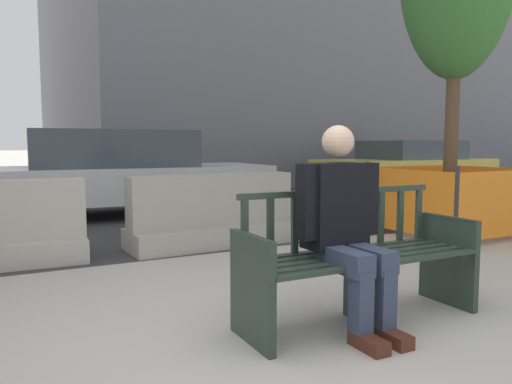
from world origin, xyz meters
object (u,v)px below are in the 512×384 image
at_px(car_sedan_far, 407,166).
at_px(seated_person, 344,223).
at_px(street_bench, 359,263).
at_px(jersey_barrier_centre, 213,217).
at_px(construction_fence, 449,198).
at_px(car_sedan_mid, 121,173).

bearing_deg(car_sedan_far, seated_person, -137.04).
distance_m(street_bench, jersey_barrier_centre, 2.78).
xyz_separation_m(seated_person, car_sedan_far, (7.12, 6.63, -0.04)).
xyz_separation_m(jersey_barrier_centre, construction_fence, (3.08, -0.75, 0.13)).
bearing_deg(car_sedan_far, jersey_barrier_centre, -150.95).
height_order(street_bench, car_sedan_mid, car_sedan_mid).
bearing_deg(jersey_barrier_centre, car_sedan_far, 29.05).
height_order(jersey_barrier_centre, construction_fence, construction_fence).
xyz_separation_m(street_bench, car_sedan_far, (6.95, 6.57, 0.25)).
relative_size(street_bench, construction_fence, 1.08).
distance_m(seated_person, car_sedan_mid, 5.88).
relative_size(car_sedan_mid, car_sedan_far, 1.08).
bearing_deg(car_sedan_mid, seated_person, -89.23).
height_order(construction_fence, car_sedan_far, car_sedan_far).
bearing_deg(street_bench, seated_person, -162.10).
height_order(construction_fence, car_sedan_mid, car_sedan_mid).
relative_size(seated_person, car_sedan_mid, 0.27).
xyz_separation_m(construction_fence, car_sedan_far, (3.74, 4.54, 0.18)).
relative_size(seated_person, car_sedan_far, 0.29).
relative_size(jersey_barrier_centre, construction_fence, 1.29).
relative_size(seated_person, construction_fence, 0.84).
height_order(car_sedan_mid, car_sedan_far, car_sedan_mid).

